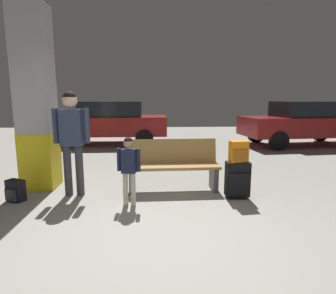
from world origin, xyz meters
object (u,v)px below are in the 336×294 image
Objects in this scene: bench at (173,165)px; suitcase at (238,179)px; parked_car_far at (109,121)px; backpack_dark_floor at (15,191)px; parked_car_side at (304,122)px; backpack_bright at (239,152)px; structural_pillar at (36,100)px; adult at (72,132)px; child at (129,164)px.

suitcase is (1.01, -0.50, -0.12)m from bench.
backpack_dark_floor is at bearing -95.77° from parked_car_far.
suitcase is 0.14× the size of parked_car_side.
backpack_bright is at bearing -0.63° from backpack_dark_floor.
bench is 6.71m from parked_car_side.
parked_car_far is (0.45, 4.97, -0.78)m from structural_pillar.
bench is 0.94× the size of adult.
parked_car_far is (-2.96, 5.75, 0.48)m from suitcase.
child reaches higher than bench.
structural_pillar reaches higher than suitcase.
child is 3.09× the size of backpack_dark_floor.
adult is at bearing 174.07° from suitcase.
backpack_bright reaches higher than backpack_dark_floor.
structural_pillar is at bearing 167.13° from backpack_bright.
parked_car_side is at bearing 31.30° from structural_pillar.
backpack_dark_floor is at bearing 179.37° from backpack_bright.
structural_pillar is 5.05m from parked_car_far.
parked_car_far reaches higher than backpack_bright.
parked_car_side is at bearing 44.08° from bench.
bench is 0.38× the size of parked_car_side.
parked_car_far is at bearing 110.38° from bench.
parked_car_side and parked_car_far have the same top height.
structural_pillar is 1.03m from adult.
adult is 5.06× the size of backpack_dark_floor.
suitcase is 3.54m from backpack_dark_floor.
bench is 1.79m from adult.
parked_car_side is at bearing 44.36° from child.
suitcase is 0.45m from backpack_bright.
backpack_dark_floor is (-0.86, -0.24, -0.90)m from adult.
child reaches higher than backpack_dark_floor.
structural_pillar is at bearing -95.20° from parked_car_far.
bench is 1.18m from backpack_bright.
structural_pillar is 1.98× the size of bench.
backpack_bright is at bearing -12.87° from structural_pillar.
backpack_bright is (0.00, -0.00, 0.45)m from suitcase.
structural_pillar is at bearing 145.60° from adult.
bench is at bearing 153.56° from backpack_bright.
adult is (-2.68, 0.28, 0.74)m from suitcase.
structural_pillar reaches higher than parked_car_far.
child is 1.17m from adult.
parked_car_far is at bearing 117.27° from suitcase.
backpack_bright is at bearing -26.44° from bench.
adult is at bearing -142.98° from parked_car_side.
suitcase is at bearing -0.63° from backpack_dark_floor.
backpack_bright is 0.08× the size of parked_car_far.
parked_car_side reaches higher than suitcase.
backpack_bright is 1.74m from child.
bench is at bearing 153.56° from suitcase.
parked_car_far is (-0.28, 5.47, -0.26)m from adult.
parked_car_side is 6.78m from parked_car_far.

